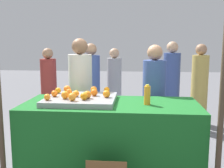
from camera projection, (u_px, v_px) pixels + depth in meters
The scene contains 25 objects.
stall_counter at pixel (111, 140), 3.18m from camera, with size 2.03×0.88×0.91m, color #196023.
orange_tray at pixel (81, 99), 3.15m from camera, with size 0.81×0.70×0.06m, color gray.
orange_0 at pixel (54, 94), 3.16m from camera, with size 0.08×0.08×0.08m, color orange.
orange_1 at pixel (94, 92), 3.21m from camera, with size 0.08×0.08×0.08m, color orange.
orange_2 at pixel (94, 89), 3.42m from camera, with size 0.08×0.08×0.08m, color orange.
orange_3 at pixel (107, 94), 3.12m from camera, with size 0.09×0.09×0.09m, color orange.
orange_4 at pixel (87, 95), 3.06m from camera, with size 0.09×0.09×0.09m, color orange.
orange_5 at pixel (47, 97), 2.97m from camera, with size 0.07×0.07×0.07m, color orange.
orange_6 at pixel (72, 97), 2.94m from camera, with size 0.09×0.09×0.09m, color orange.
orange_7 at pixel (58, 90), 3.37m from camera, with size 0.07×0.07×0.07m, color orange.
orange_8 at pixel (65, 95), 3.03m from camera, with size 0.09×0.09×0.09m, color orange.
orange_9 at pixel (69, 92), 3.25m from camera, with size 0.08×0.08×0.08m, color orange.
orange_10 at pixel (107, 90), 3.42m from camera, with size 0.07×0.07×0.07m, color orange.
orange_11 at pixel (76, 94), 3.15m from camera, with size 0.08×0.08×0.08m, color orange.
orange_12 at pixel (84, 96), 2.98m from camera, with size 0.09×0.09×0.09m, color orange.
orange_13 at pixel (67, 89), 3.42m from camera, with size 0.09×0.09×0.09m, color orange.
juice_bottle at pixel (147, 95), 3.01m from camera, with size 0.07×0.07×0.23m.
vendor_left at pixel (81, 101), 3.86m from camera, with size 0.33×0.33×1.67m.
vendor_right at pixel (154, 105), 3.77m from camera, with size 0.32×0.32×1.58m.
crowd_person_0 at pixel (91, 90), 4.90m from camera, with size 0.32×0.32×1.60m.
crowd_person_1 at pixel (171, 86), 5.25m from camera, with size 0.33×0.33×1.63m.
crowd_person_2 at pixel (114, 87), 5.57m from camera, with size 0.30×0.30×1.50m.
crowd_person_3 at pixel (199, 88), 5.21m from camera, with size 0.32×0.32×1.59m.
crowd_person_4 at pixel (49, 90), 5.14m from camera, with size 0.30×0.30×1.51m.
canopy_post_right at pixel (223, 92), 2.50m from camera, with size 0.06×0.06×2.30m, color #473828.
Camera 1 is at (0.29, -3.02, 1.61)m, focal length 42.86 mm.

